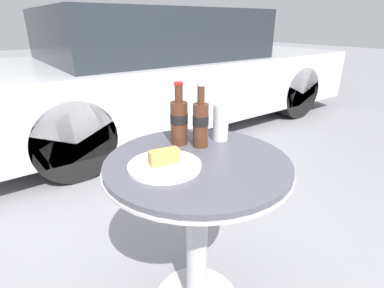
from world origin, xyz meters
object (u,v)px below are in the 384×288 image
object	(u,v)px
bistro_table	(197,202)
drinking_glass	(221,124)
cola_bottle_right	(179,120)
cola_bottle_left	(201,122)
lunch_plate_near	(165,164)
parked_car	(165,72)

from	to	relation	value
bistro_table	drinking_glass	distance (m)	0.33
cola_bottle_right	drinking_glass	distance (m)	0.18
cola_bottle_left	lunch_plate_near	world-z (taller)	cola_bottle_left
bistro_table	cola_bottle_left	distance (m)	0.31
cola_bottle_left	cola_bottle_right	size ratio (longest dim) A/B	1.01
bistro_table	drinking_glass	bearing A→B (deg)	27.35
lunch_plate_near	drinking_glass	bearing A→B (deg)	14.37
cola_bottle_left	drinking_glass	distance (m)	0.11
bistro_table	parked_car	xyz separation A→B (m)	(1.28, 2.30, 0.09)
drinking_glass	parked_car	size ratio (longest dim) A/B	0.03
cola_bottle_left	lunch_plate_near	size ratio (longest dim) A/B	1.00
cola_bottle_right	drinking_glass	world-z (taller)	cola_bottle_right
lunch_plate_near	parked_car	bearing A→B (deg)	58.26
bistro_table	drinking_glass	xyz separation A→B (m)	(0.20, 0.10, 0.25)
cola_bottle_left	drinking_glass	bearing A→B (deg)	3.57
bistro_table	cola_bottle_right	xyz separation A→B (m)	(0.04, 0.17, 0.28)
cola_bottle_left	cola_bottle_right	distance (m)	0.09
cola_bottle_left	lunch_plate_near	bearing A→B (deg)	-160.39
cola_bottle_left	cola_bottle_right	xyz separation A→B (m)	(-0.05, 0.07, -0.00)
bistro_table	cola_bottle_right	size ratio (longest dim) A/B	2.83
cola_bottle_left	lunch_plate_near	xyz separation A→B (m)	(-0.21, -0.08, -0.09)
bistro_table	lunch_plate_near	size ratio (longest dim) A/B	2.80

